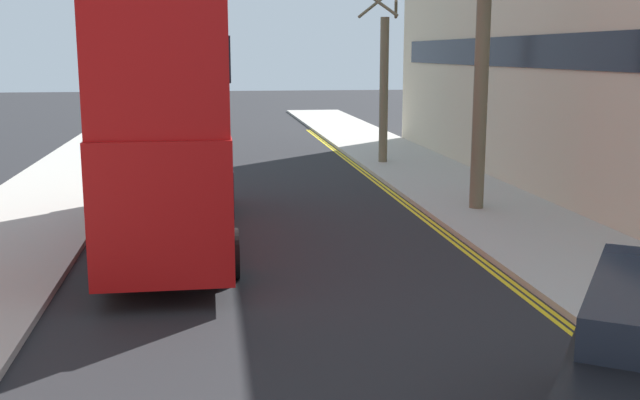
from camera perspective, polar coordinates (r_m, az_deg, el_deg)
name	(u,v)px	position (r m, az deg, el deg)	size (l,w,h in m)	color
sidewalk_right	(515,222)	(20.92, 14.43, -1.62)	(4.00, 80.00, 0.14)	#ADA89E
sidewalk_left	(4,239)	(19.95, -22.58, -2.73)	(4.00, 80.00, 0.14)	#ADA89E
kerb_line_outer	(464,246)	(18.37, 10.76, -3.40)	(0.10, 56.00, 0.01)	yellow
kerb_line_inner	(458,246)	(18.32, 10.28, -3.43)	(0.10, 56.00, 0.01)	yellow
double_decker_bus_away	(172,116)	(18.39, -11.05, 6.17)	(2.82, 10.82, 5.64)	#B20F0F
street_tree_near	(480,92)	(21.84, 11.93, 7.92)	(2.03, 2.13, 6.98)	#6B6047
street_tree_mid	(384,84)	(30.86, 4.80, 8.66)	(1.59, 1.82, 6.86)	#6B6047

